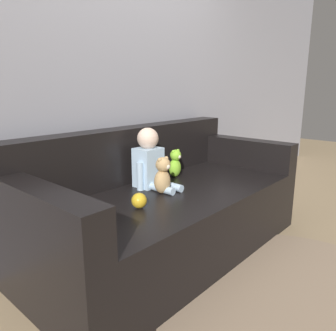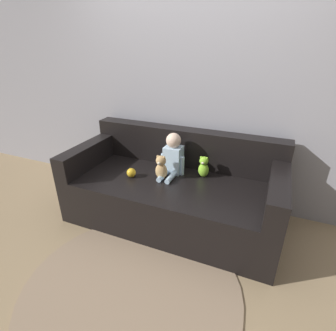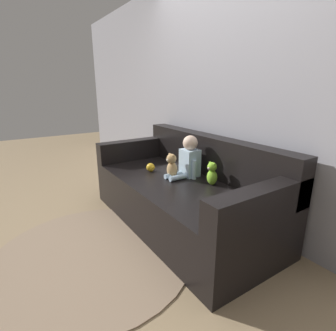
{
  "view_description": "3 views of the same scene",
  "coord_description": "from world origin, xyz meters",
  "px_view_note": "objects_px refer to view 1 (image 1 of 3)",
  "views": [
    {
      "loc": [
        -1.66,
        -1.45,
        1.18
      ],
      "look_at": [
        -0.14,
        -0.1,
        0.68
      ],
      "focal_mm": 35.0,
      "sensor_mm": 36.0,
      "label": 1
    },
    {
      "loc": [
        0.85,
        -2.11,
        1.73
      ],
      "look_at": [
        0.02,
        -0.14,
        0.7
      ],
      "focal_mm": 28.0,
      "sensor_mm": 36.0,
      "label": 2
    },
    {
      "loc": [
        1.99,
        -1.43,
        1.37
      ],
      "look_at": [
        -0.17,
        -0.03,
        0.59
      ],
      "focal_mm": 28.0,
      "sensor_mm": 36.0,
      "label": 3
    }
  ],
  "objects_px": {
    "plush_toy_side": "(175,163)",
    "toy_ball": "(139,201)",
    "couch": "(165,208)",
    "person_baby": "(150,162)",
    "teddy_bear_brown": "(163,176)"
  },
  "relations": [
    {
      "from": "teddy_bear_brown",
      "to": "toy_ball",
      "type": "distance_m",
      "value": 0.31
    },
    {
      "from": "person_baby",
      "to": "couch",
      "type": "bearing_deg",
      "value": -61.64
    },
    {
      "from": "plush_toy_side",
      "to": "toy_ball",
      "type": "relative_size",
      "value": 2.4
    },
    {
      "from": "couch",
      "to": "teddy_bear_brown",
      "type": "distance_m",
      "value": 0.31
    },
    {
      "from": "couch",
      "to": "person_baby",
      "type": "relative_size",
      "value": 4.93
    },
    {
      "from": "couch",
      "to": "plush_toy_side",
      "type": "bearing_deg",
      "value": 26.88
    },
    {
      "from": "teddy_bear_brown",
      "to": "plush_toy_side",
      "type": "relative_size",
      "value": 1.13
    },
    {
      "from": "toy_ball",
      "to": "couch",
      "type": "bearing_deg",
      "value": 20.8
    },
    {
      "from": "plush_toy_side",
      "to": "toy_ball",
      "type": "distance_m",
      "value": 0.73
    },
    {
      "from": "person_baby",
      "to": "toy_ball",
      "type": "bearing_deg",
      "value": -143.94
    },
    {
      "from": "plush_toy_side",
      "to": "toy_ball",
      "type": "xyz_separation_m",
      "value": [
        -0.67,
        -0.29,
        -0.06
      ]
    },
    {
      "from": "teddy_bear_brown",
      "to": "plush_toy_side",
      "type": "height_order",
      "value": "teddy_bear_brown"
    },
    {
      "from": "couch",
      "to": "person_baby",
      "type": "distance_m",
      "value": 0.36
    },
    {
      "from": "person_baby",
      "to": "toy_ball",
      "type": "height_order",
      "value": "person_baby"
    },
    {
      "from": "couch",
      "to": "toy_ball",
      "type": "height_order",
      "value": "couch"
    }
  ]
}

